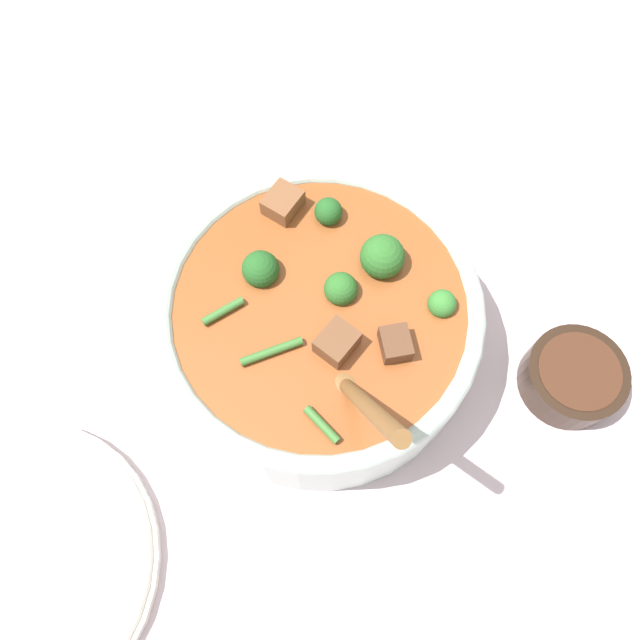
{
  "coord_description": "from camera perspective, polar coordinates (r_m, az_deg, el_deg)",
  "views": [
    {
      "loc": [
        -0.17,
        0.13,
        0.58
      ],
      "look_at": [
        0.0,
        0.0,
        0.07
      ],
      "focal_mm": 35.0,
      "sensor_mm": 36.0,
      "label": 1
    }
  ],
  "objects": [
    {
      "name": "condiment_bowl",
      "position": [
        0.63,
        22.14,
        -4.82
      ],
      "size": [
        0.09,
        0.09,
        0.04
      ],
      "color": "black",
      "rests_on": "ground_plane"
    },
    {
      "name": "empty_plate",
      "position": [
        0.63,
        -26.62,
        -19.41
      ],
      "size": [
        0.25,
        0.25,
        0.02
      ],
      "color": "silver",
      "rests_on": "ground_plane"
    },
    {
      "name": "ground_plane",
      "position": [
        0.62,
        -0.0,
        -2.3
      ],
      "size": [
        4.0,
        4.0,
        0.0
      ],
      "primitive_type": "plane",
      "color": "silver"
    },
    {
      "name": "stew_bowl",
      "position": [
        0.57,
        0.04,
        -0.26
      ],
      "size": [
        0.29,
        0.28,
        0.25
      ],
      "color": "#B2C6BC",
      "rests_on": "ground_plane"
    }
  ]
}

